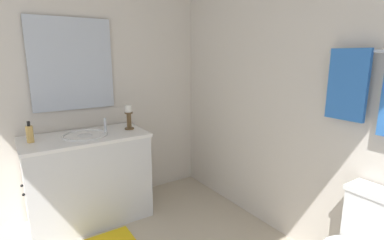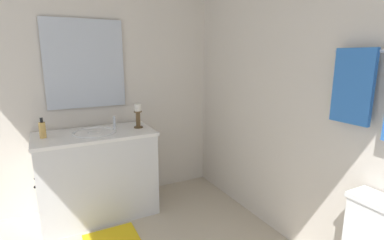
# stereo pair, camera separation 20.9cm
# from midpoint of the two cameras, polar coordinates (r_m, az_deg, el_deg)

# --- Properties ---
(wall_back) EXTENTS (2.82, 0.04, 2.45)m
(wall_back) POSITION_cam_midpoint_polar(r_m,az_deg,el_deg) (2.50, 15.50, 4.70)
(wall_back) COLOR silver
(wall_back) RESTS_ON ground
(wall_left) EXTENTS (0.04, 2.91, 2.45)m
(wall_left) POSITION_cam_midpoint_polar(r_m,az_deg,el_deg) (3.08, -25.60, 5.33)
(wall_left) COLOR silver
(wall_left) RESTS_ON ground
(vanity_cabinet) EXTENTS (0.58, 1.09, 0.84)m
(vanity_cabinet) POSITION_cam_midpoint_polar(r_m,az_deg,el_deg) (2.98, -21.61, -10.62)
(vanity_cabinet) COLOR silver
(vanity_cabinet) RESTS_ON ground
(sink_basin) EXTENTS (0.40, 0.40, 0.24)m
(sink_basin) POSITION_cam_midpoint_polar(r_m,az_deg,el_deg) (2.86, -22.20, -3.58)
(sink_basin) COLOR white
(sink_basin) RESTS_ON vanity_cabinet
(mirror) EXTENTS (0.02, 0.75, 0.85)m
(mirror) POSITION_cam_midpoint_polar(r_m,az_deg,el_deg) (3.03, -24.35, 9.89)
(mirror) COLOR silver
(candle_holder_tall) EXTENTS (0.09, 0.09, 0.24)m
(candle_holder_tall) POSITION_cam_midpoint_polar(r_m,az_deg,el_deg) (2.92, -14.32, 0.62)
(candle_holder_tall) COLOR brown
(candle_holder_tall) RESTS_ON vanity_cabinet
(soap_bottle) EXTENTS (0.06, 0.06, 0.18)m
(soap_bottle) POSITION_cam_midpoint_polar(r_m,az_deg,el_deg) (2.81, -31.16, -2.35)
(soap_bottle) COLOR #E5B259
(soap_bottle) RESTS_ON vanity_cabinet
(towel_bar) EXTENTS (0.62, 0.02, 0.02)m
(towel_bar) POSITION_cam_midpoint_polar(r_m,az_deg,el_deg) (2.03, 30.42, 11.61)
(towel_bar) COLOR silver
(towel_near_vanity) EXTENTS (0.26, 0.03, 0.46)m
(towel_near_vanity) POSITION_cam_midpoint_polar(r_m,az_deg,el_deg) (2.10, 25.75, 6.24)
(towel_near_vanity) COLOR blue
(towel_near_vanity) RESTS_ON towel_bar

